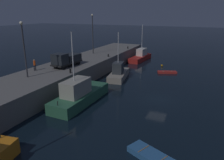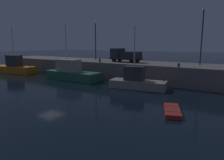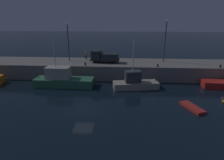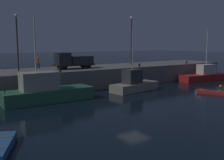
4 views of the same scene
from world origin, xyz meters
TOP-DOWN VIEW (x-y plane):
  - ground_plane at (0.00, 0.00)m, footprint 320.00×320.00m
  - pier_quay at (0.00, 15.87)m, footprint 59.99×8.15m
  - fishing_trawler_red at (6.94, 8.64)m, footprint 7.70×3.77m
  - fishing_boat_blue at (-5.31, 8.92)m, footprint 9.97×3.19m
  - dinghy_orange_near at (13.96, 1.43)m, footprint 2.48×3.78m
  - mooring_buoy_near at (18.85, 3.48)m, footprint 0.45×0.45m
  - lamp_post_west at (-6.18, 16.59)m, footprint 0.44×0.44m
  - lamp_post_east at (13.02, 17.13)m, footprint 0.44×0.44m
  - utility_truck at (1.12, 15.44)m, footprint 5.72×2.42m
  - dockworker at (-3.05, 18.20)m, footprint 0.45×0.34m
  - bollard_west at (22.10, 12.62)m, footprint 0.28×0.28m
  - bollard_central at (-2.06, 12.46)m, footprint 0.28×0.28m
  - bollard_east at (11.17, 12.66)m, footprint 0.28×0.28m

SIDE VIEW (x-z plane):
  - ground_plane at x=0.00m, z-range 0.00..0.00m
  - dinghy_orange_near at x=13.96m, z-range -0.02..0.38m
  - mooring_buoy_near at x=18.85m, z-range 0.00..0.45m
  - fishing_trawler_red at x=6.94m, z-range -3.10..5.02m
  - fishing_boat_blue at x=-5.31m, z-range -3.40..5.73m
  - pier_quay at x=0.00m, z-range 0.00..2.79m
  - bollard_east at x=11.17m, z-range 2.79..3.26m
  - bollard_west at x=22.10m, z-range 2.79..3.30m
  - bollard_central at x=-2.06m, z-range 2.79..3.41m
  - dockworker at x=-3.05m, z-range 2.91..4.62m
  - utility_truck at x=1.12m, z-range 2.81..5.13m
  - lamp_post_west at x=-6.18m, z-range 3.45..10.82m
  - lamp_post_east at x=13.02m, z-range 3.46..11.59m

